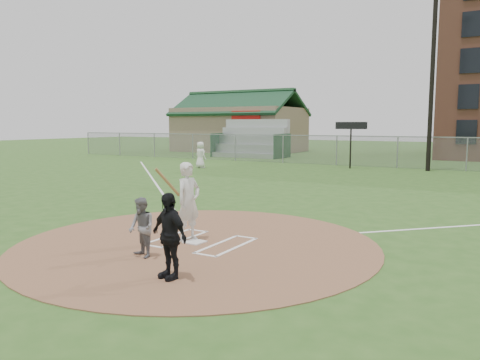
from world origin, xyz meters
The scene contains 14 objects.
ground centered at (0.00, 0.00, 0.00)m, with size 140.00×140.00×0.00m, color #2D541D.
dirt_circle centered at (0.00, 0.00, 0.01)m, with size 8.40×8.40×0.02m, color #885C40.
home_plate centered at (-0.08, 0.00, 0.03)m, with size 0.43×0.43×0.03m, color silver.
foul_line_third centered at (-9.00, 9.00, 0.01)m, with size 0.10×24.00×0.01m, color white.
catcher centered at (-0.32, -1.53, 0.65)m, with size 0.61×0.48×1.26m, color slate.
umpire centered at (1.02, -2.30, 0.80)m, with size 0.92×0.38×1.56m, color black.
ondeck_player centered at (-10.92, 15.80, 0.84)m, with size 0.82×0.53×1.67m, color white.
batters_boxes centered at (0.00, 0.15, 0.03)m, with size 2.08×1.88×0.01m.
batter_at_plate centered at (-0.32, 0.11, 0.96)m, with size 0.78×1.04×1.88m.
outfield_fence centered at (0.00, 22.00, 1.02)m, with size 56.08×0.08×2.03m.
bleachers centered at (-13.00, 26.20, 1.59)m, with size 6.08×3.20×3.20m.
clubhouse centered at (-18.00, 32.99, 2.39)m, with size 12.20×8.71×6.23m.
light_pole centered at (2.00, 21.00, 6.61)m, with size 1.20×0.30×12.22m.
scoreboard_sign centered at (-2.50, 20.20, 2.39)m, with size 2.00×0.10×2.93m.
Camera 1 is at (6.22, -8.75, 2.79)m, focal length 35.00 mm.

